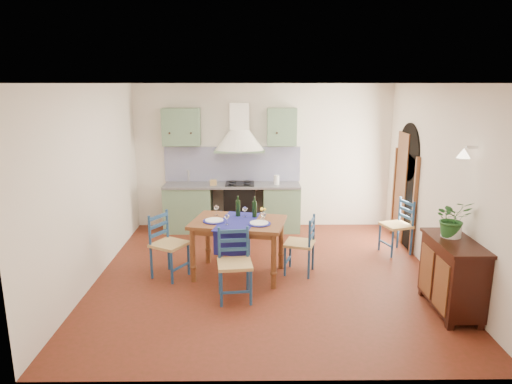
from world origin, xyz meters
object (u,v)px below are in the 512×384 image
chair_near (235,264)px  potted_plant (452,218)px  dining_table (238,227)px  sideboard (452,273)px

chair_near → potted_plant: size_ratio=2.00×
dining_table → potted_plant: (2.68, -0.99, 0.43)m
chair_near → sideboard: chair_near is taller
sideboard → potted_plant: 0.68m
chair_near → potted_plant: bearing=-4.7°
potted_plant → chair_near: bearing=175.3°
chair_near → dining_table: bearing=87.5°
chair_near → potted_plant: 2.81m
sideboard → chair_near: bearing=172.1°
dining_table → sideboard: size_ratio=1.41×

